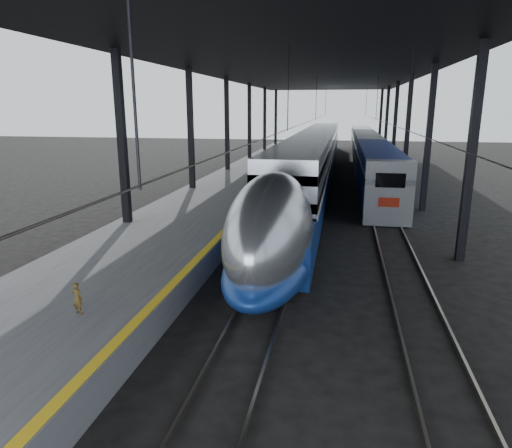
# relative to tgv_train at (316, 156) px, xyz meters

# --- Properties ---
(ground) EXTENTS (160.00, 160.00, 0.00)m
(ground) POSITION_rel_tgv_train_xyz_m (-2.00, -27.96, -2.03)
(ground) COLOR black
(ground) RESTS_ON ground
(platform) EXTENTS (6.00, 80.00, 1.00)m
(platform) POSITION_rel_tgv_train_xyz_m (-5.50, -7.96, -1.53)
(platform) COLOR #4C4C4F
(platform) RESTS_ON ground
(yellow_strip) EXTENTS (0.30, 80.00, 0.01)m
(yellow_strip) POSITION_rel_tgv_train_xyz_m (-2.70, -7.96, -1.03)
(yellow_strip) COLOR yellow
(yellow_strip) RESTS_ON platform
(rails) EXTENTS (6.52, 80.00, 0.16)m
(rails) POSITION_rel_tgv_train_xyz_m (2.50, -7.96, -1.95)
(rails) COLOR slate
(rails) RESTS_ON ground
(canopy) EXTENTS (18.00, 75.00, 9.47)m
(canopy) POSITION_rel_tgv_train_xyz_m (-0.10, -7.96, 7.08)
(canopy) COLOR black
(canopy) RESTS_ON ground
(tgv_train) EXTENTS (3.03, 65.20, 4.34)m
(tgv_train) POSITION_rel_tgv_train_xyz_m (0.00, 0.00, 0.00)
(tgv_train) COLOR #B4B7BB
(tgv_train) RESTS_ON ground
(second_train) EXTENTS (2.63, 56.05, 3.63)m
(second_train) POSITION_rel_tgv_train_xyz_m (5.00, 9.42, -0.20)
(second_train) COLOR navy
(second_train) RESTS_ON ground
(child) EXTENTS (0.37, 0.28, 0.89)m
(child) POSITION_rel_tgv_train_xyz_m (-4.44, -32.78, -0.59)
(child) COLOR #533E1B
(child) RESTS_ON platform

